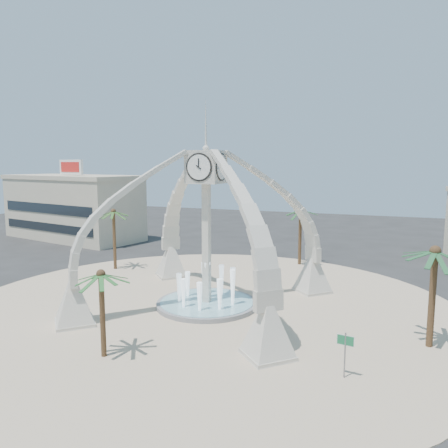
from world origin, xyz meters
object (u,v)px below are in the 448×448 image
at_px(palm_east, 435,253).
at_px(palm_north, 301,211).
at_px(clock_tower, 206,226).
at_px(street_sign, 345,346).
at_px(fountain, 207,303).
at_px(palm_south, 101,275).
at_px(palm_west, 113,212).

height_order(palm_east, palm_north, palm_north).
relative_size(clock_tower, street_sign, 7.09).
relative_size(palm_east, palm_north, 0.99).
bearing_deg(fountain, palm_south, -100.24).
relative_size(palm_east, palm_south, 1.22).
xyz_separation_m(palm_east, palm_west, (-30.24, 9.64, 0.19)).
bearing_deg(palm_east, street_sign, -126.10).
height_order(clock_tower, palm_south, clock_tower).
bearing_deg(palm_south, palm_west, 123.99).
xyz_separation_m(clock_tower, palm_north, (3.75, 17.25, -0.39)).
height_order(fountain, palm_east, palm_east).
relative_size(fountain, palm_west, 1.15).
xyz_separation_m(palm_east, palm_north, (-12.23, 19.19, 0.11)).
height_order(palm_west, street_sign, palm_west).
bearing_deg(clock_tower, palm_west, 151.61).
distance_m(palm_east, palm_west, 31.74).
xyz_separation_m(fountain, street_sign, (11.55, -8.02, 1.52)).
bearing_deg(palm_south, palm_east, 25.82).
relative_size(palm_north, street_sign, 2.74).
bearing_deg(palm_west, palm_east, -17.68).
relative_size(palm_east, street_sign, 2.72).
height_order(fountain, palm_west, palm_west).
height_order(palm_west, palm_south, palm_west).
distance_m(fountain, palm_west, 17.24).
distance_m(palm_south, street_sign, 14.06).
relative_size(clock_tower, palm_south, 3.17).
xyz_separation_m(fountain, palm_north, (3.75, 17.25, 5.81)).
height_order(palm_east, street_sign, palm_east).
bearing_deg(palm_north, palm_east, -57.48).
relative_size(clock_tower, palm_north, 2.59).
relative_size(fountain, palm_south, 1.42).
bearing_deg(fountain, palm_west, 151.61).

